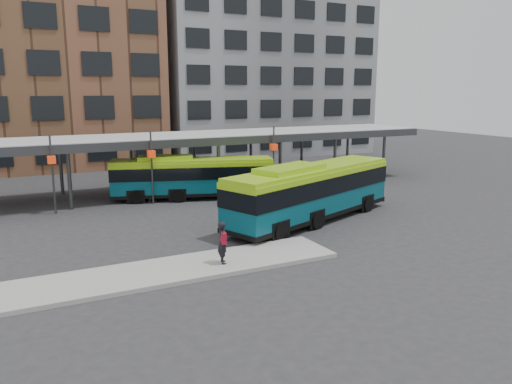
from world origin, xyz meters
The scene contains 9 objects.
ground centered at (0.00, 0.00, 0.00)m, with size 120.00×120.00×0.00m, color #28282B.
boarding_island centered at (-5.50, -3.00, 0.09)m, with size 14.00×3.00×0.18m, color gray.
canopy centered at (-0.06, 12.87, 3.91)m, with size 40.00×6.53×4.80m.
building_brick centered at (-10.00, 32.00, 11.00)m, with size 26.00×14.00×22.00m, color brown.
building_grey centered at (16.00, 32.00, 10.00)m, with size 24.00×14.00×20.00m, color slate.
bus_front centered at (3.91, 1.39, 1.77)m, with size 12.42×6.83×3.39m.
bus_rear centered at (-0.11, 10.14, 1.56)m, with size 11.08×5.50×3.00m.
pedestrian centered at (-3.56, -3.36, 1.10)m, with size 0.55×0.73×1.81m.
bike_rack centered at (13.25, 11.99, 0.47)m, with size 7.41×1.44×1.05m.
Camera 1 is at (-11.33, -21.90, 7.37)m, focal length 35.00 mm.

